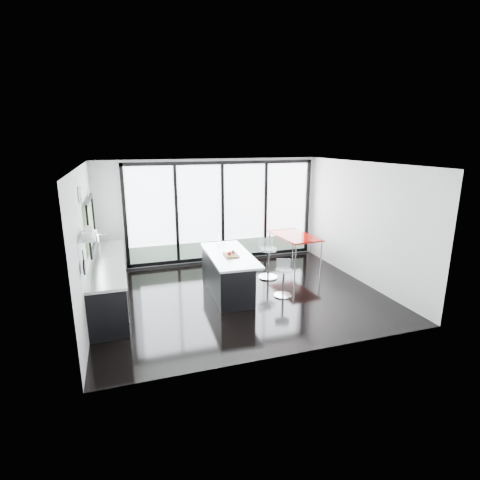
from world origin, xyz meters
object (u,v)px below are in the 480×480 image
object	(u,v)px
island	(226,273)
bar_stool_near	(283,282)
bar_stool_far	(268,263)
red_table	(294,250)

from	to	relation	value
island	bar_stool_near	bearing A→B (deg)	-29.09
bar_stool_far	bar_stool_near	bearing A→B (deg)	-98.83
island	bar_stool_far	bearing A→B (deg)	23.80
bar_stool_near	bar_stool_far	size ratio (longest dim) A/B	0.83
island	bar_stool_near	xyz separation A→B (m)	(1.09, -0.61, -0.13)
island	bar_stool_near	world-z (taller)	island
island	red_table	xyz separation A→B (m)	(2.27, 1.29, -0.04)
bar_stool_near	bar_stool_far	bearing A→B (deg)	105.78
bar_stool_near	bar_stool_far	distance (m)	1.15
island	bar_stool_far	size ratio (longest dim) A/B	2.91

